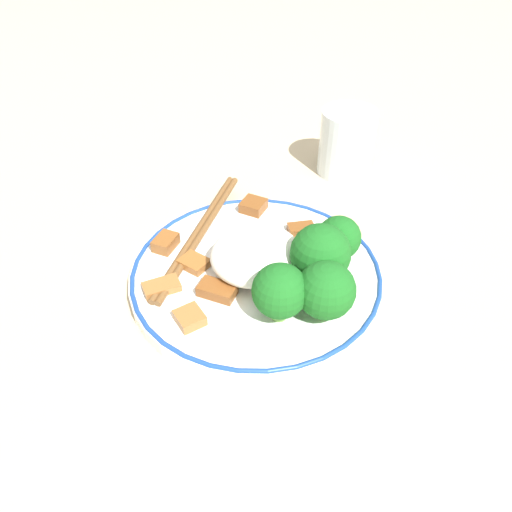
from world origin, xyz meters
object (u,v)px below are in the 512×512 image
broccoli_back_right (320,254)px  chopsticks (199,232)px  broccoli_back_center (326,291)px  broccoli_back_left (280,291)px  drinking_glass (346,143)px  plate (256,274)px  broccoli_mid_left (339,239)px

broccoli_back_right → chopsticks: (-0.08, 0.13, -0.04)m
broccoli_back_center → broccoli_back_left: bearing=154.6°
broccoli_back_right → drinking_glass: drinking_glass is taller
plate → drinking_glass: drinking_glass is taller
broccoli_mid_left → chopsticks: size_ratio=0.31×
plate → broccoli_mid_left: 0.09m
broccoli_back_left → plate: bearing=81.5°
chopsticks → drinking_glass: (0.24, 0.06, 0.03)m
broccoli_back_center → chopsticks: (-0.06, 0.17, -0.03)m
drinking_glass → broccoli_back_center: bearing=-128.5°
broccoli_back_center → drinking_glass: (0.18, 0.23, -0.00)m
chopsticks → drinking_glass: bearing=14.4°
broccoli_back_left → drinking_glass: size_ratio=0.68×
broccoli_back_left → drinking_glass: drinking_glass is taller
drinking_glass → broccoli_mid_left: bearing=-127.0°
broccoli_back_left → broccoli_back_center: (0.04, -0.02, -0.00)m
plate → chopsticks: (-0.03, 0.08, 0.01)m
chopsticks → broccoli_back_right: bearing=-59.0°
drinking_glass → broccoli_back_left: bearing=-136.2°
broccoli_back_left → broccoli_mid_left: (0.09, 0.04, -0.00)m
chopsticks → drinking_glass: 0.25m
broccoli_back_left → broccoli_mid_left: 0.10m
broccoli_back_center → broccoli_mid_left: size_ratio=1.11×
broccoli_back_center → broccoli_back_right: size_ratio=0.88×
broccoli_back_right → plate: bearing=135.6°
broccoli_mid_left → chopsticks: 0.16m
broccoli_back_left → broccoli_mid_left: broccoli_back_left is taller
plate → broccoli_back_center: (0.03, -0.09, 0.04)m
broccoli_back_right → broccoli_mid_left: (0.04, 0.02, -0.01)m
broccoli_back_right → drinking_glass: size_ratio=0.79×
broccoli_back_right → broccoli_mid_left: bearing=29.3°
broccoli_mid_left → plate: bearing=163.0°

